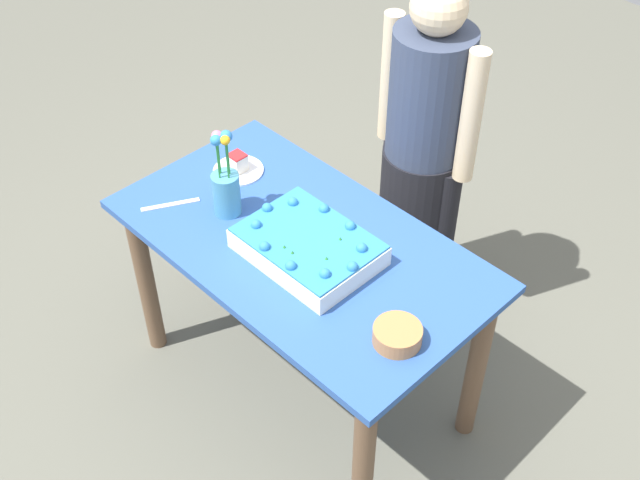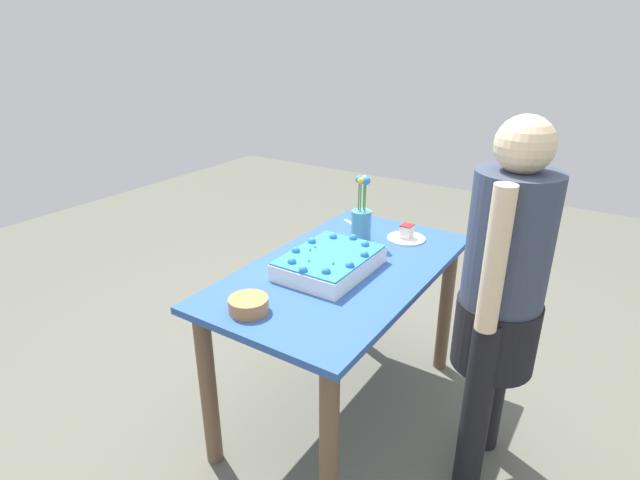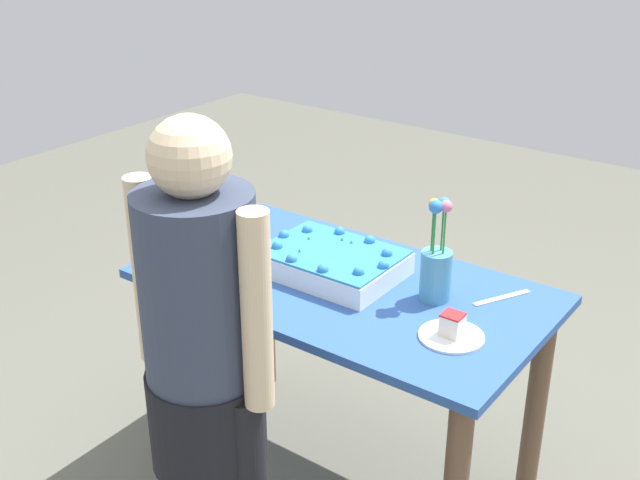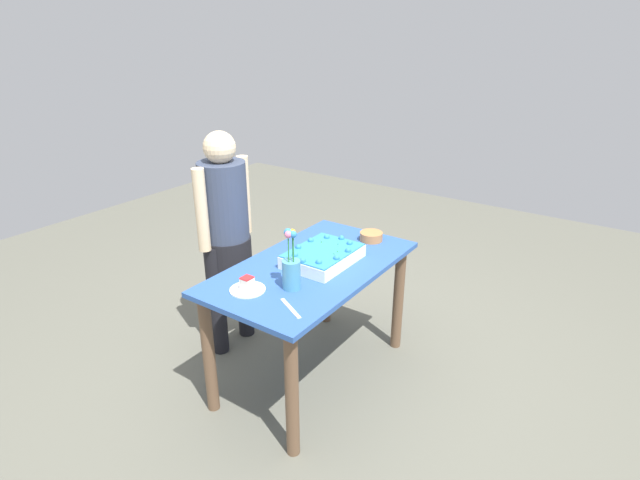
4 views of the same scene
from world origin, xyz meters
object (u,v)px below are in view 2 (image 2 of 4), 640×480
Objects in this scene: flower_vase at (361,220)px; fruit_bowl at (248,305)px; serving_plate_with_slice at (406,235)px; person_standing at (502,288)px; sheet_cake at (330,262)px; cake_knife at (356,226)px.

fruit_bowl is (0.81, -0.02, -0.08)m from flower_vase.
serving_plate_with_slice is 1.28× the size of fruit_bowl.
fruit_bowl is 0.94m from person_standing.
person_standing is at bearing 97.40° from sheet_cake.
cake_knife is 0.99m from fruit_bowl.
sheet_cake is 0.37m from flower_vase.
flower_vase is 0.23× the size of person_standing.
sheet_cake is 0.56m from cake_knife.
serving_plate_with_slice is at bearing -155.65° from cake_knife.
serving_plate_with_slice reaches higher than fruit_bowl.
flower_vase is (-0.36, -0.05, 0.07)m from sheet_cake.
cake_knife is (-0.53, -0.17, -0.04)m from sheet_cake.
fruit_bowl reaches higher than cake_knife.
fruit_bowl is 0.10× the size of person_standing.
person_standing is (-0.54, 0.77, 0.05)m from fruit_bowl.
sheet_cake is 0.46m from fruit_bowl.
sheet_cake is 0.30× the size of person_standing.
flower_vase is at bearing -172.84° from sheet_cake.
person_standing is (0.44, 0.87, 0.07)m from cake_knife.
sheet_cake is 0.53m from serving_plate_with_slice.
serving_plate_with_slice is 0.71m from person_standing.
sheet_cake is at bearing 135.69° from cake_knife.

